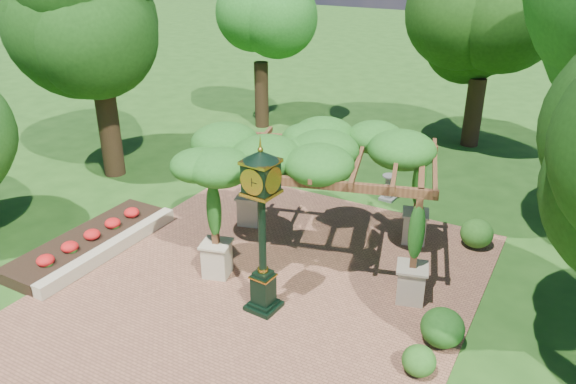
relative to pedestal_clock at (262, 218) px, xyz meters
The scene contains 13 objects.
ground 2.56m from the pedestal_clock, 137.01° to the right, with size 120.00×120.00×0.00m, color #1E4714.
brick_plaza 2.57m from the pedestal_clock, 130.44° to the left, with size 10.00×12.00×0.04m, color brown.
border_wall 5.56m from the pedestal_clock, behind, with size 0.35×5.00×0.40m, color #C6B793.
flower_bed 6.40m from the pedestal_clock, behind, with size 1.50×5.00×0.36m, color red.
pedestal_clock is the anchor object (origin of this frame).
pergola 2.87m from the pedestal_clock, 87.08° to the left, with size 6.58×5.08×3.66m.
sundial 7.70m from the pedestal_clock, 86.35° to the left, with size 0.54×0.54×0.90m.
shrub_front 4.48m from the pedestal_clock, ahead, with size 0.70×0.70×0.63m, color #245618.
shrub_mid 4.63m from the pedestal_clock, 10.92° to the left, with size 0.96×0.96×0.86m, color #1D4D15.
shrub_back 7.01m from the pedestal_clock, 55.46° to the left, with size 0.93×0.93×0.83m, color #2C631C.
tree_west_near 11.03m from the pedestal_clock, 154.25° to the left, with size 4.70×4.70×8.89m.
tree_west_far 14.69m from the pedestal_clock, 121.74° to the left, with size 3.35×3.35×7.80m.
tree_north 14.72m from the pedestal_clock, 83.56° to the left, with size 4.41×4.41×7.47m.
Camera 1 is at (6.44, -9.03, 8.25)m, focal length 35.00 mm.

